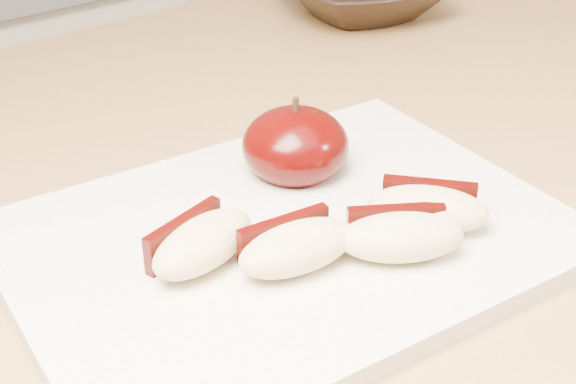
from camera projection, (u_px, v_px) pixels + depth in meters
cutting_board at (288, 238)px, 0.46m from camera, size 0.33×0.26×0.01m
apple_half at (295, 146)px, 0.51m from camera, size 0.08×0.08×0.06m
apple_wedge_a at (201, 242)px, 0.43m from camera, size 0.07×0.05×0.03m
apple_wedge_b at (296, 246)px, 0.42m from camera, size 0.07×0.04×0.03m
apple_wedge_c at (400, 236)px, 0.43m from camera, size 0.08×0.07×0.03m
apple_wedge_d at (428, 208)px, 0.46m from camera, size 0.07×0.07×0.03m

